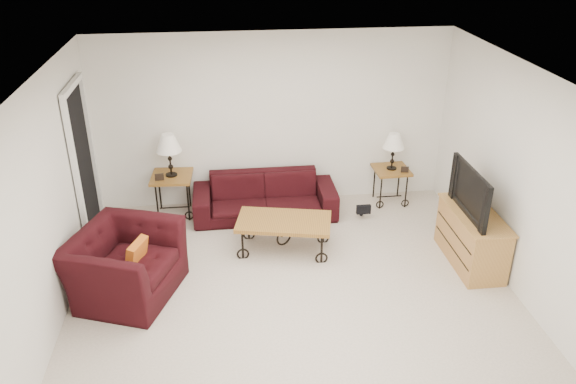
{
  "coord_description": "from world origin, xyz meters",
  "views": [
    {
      "loc": [
        -0.7,
        -5.19,
        3.94
      ],
      "look_at": [
        0.0,
        0.7,
        1.0
      ],
      "focal_mm": 35.78,
      "sensor_mm": 36.0,
      "label": 1
    }
  ],
  "objects_px": {
    "lamp_left": "(170,155)",
    "backpack": "(362,204)",
    "lamp_right": "(393,151)",
    "tv_stand": "(472,238)",
    "sofa": "(265,196)",
    "armchair": "(125,264)",
    "side_table_right": "(390,185)",
    "side_table_left": "(173,195)",
    "television": "(478,191)",
    "coffee_table": "(284,235)"
  },
  "relations": [
    {
      "from": "side_table_left",
      "to": "tv_stand",
      "type": "relative_size",
      "value": 0.54
    },
    {
      "from": "sofa",
      "to": "side_table_right",
      "type": "relative_size",
      "value": 3.68
    },
    {
      "from": "side_table_right",
      "to": "tv_stand",
      "type": "height_order",
      "value": "tv_stand"
    },
    {
      "from": "armchair",
      "to": "lamp_left",
      "type": "bearing_deg",
      "value": 7.92
    },
    {
      "from": "sofa",
      "to": "backpack",
      "type": "bearing_deg",
      "value": -8.59
    },
    {
      "from": "side_table_right",
      "to": "backpack",
      "type": "distance_m",
      "value": 0.64
    },
    {
      "from": "tv_stand",
      "to": "backpack",
      "type": "height_order",
      "value": "tv_stand"
    },
    {
      "from": "lamp_right",
      "to": "armchair",
      "type": "xyz_separation_m",
      "value": [
        -3.57,
        -1.85,
        -0.43
      ]
    },
    {
      "from": "sofa",
      "to": "side_table_left",
      "type": "bearing_deg",
      "value": 172.01
    },
    {
      "from": "armchair",
      "to": "coffee_table",
      "type": "bearing_deg",
      "value": -48.84
    },
    {
      "from": "armchair",
      "to": "television",
      "type": "distance_m",
      "value": 4.13
    },
    {
      "from": "armchair",
      "to": "backpack",
      "type": "distance_m",
      "value": 3.4
    },
    {
      "from": "side_table_left",
      "to": "television",
      "type": "height_order",
      "value": "television"
    },
    {
      "from": "side_table_left",
      "to": "lamp_left",
      "type": "xyz_separation_m",
      "value": [
        0.0,
        0.0,
        0.61
      ]
    },
    {
      "from": "side_table_right",
      "to": "coffee_table",
      "type": "height_order",
      "value": "side_table_right"
    },
    {
      "from": "coffee_table",
      "to": "television",
      "type": "distance_m",
      "value": 2.41
    },
    {
      "from": "sofa",
      "to": "armchair",
      "type": "relative_size",
      "value": 1.7
    },
    {
      "from": "sofa",
      "to": "armchair",
      "type": "distance_m",
      "value": 2.39
    },
    {
      "from": "backpack",
      "to": "sofa",
      "type": "bearing_deg",
      "value": 168.6
    },
    {
      "from": "armchair",
      "to": "tv_stand",
      "type": "relative_size",
      "value": 1.04
    },
    {
      "from": "lamp_left",
      "to": "backpack",
      "type": "height_order",
      "value": "lamp_left"
    },
    {
      "from": "lamp_left",
      "to": "sofa",
      "type": "bearing_deg",
      "value": -7.99
    },
    {
      "from": "side_table_right",
      "to": "lamp_left",
      "type": "height_order",
      "value": "lamp_left"
    },
    {
      "from": "sofa",
      "to": "lamp_left",
      "type": "xyz_separation_m",
      "value": [
        -1.28,
        0.18,
        0.62
      ]
    },
    {
      "from": "sofa",
      "to": "side_table_right",
      "type": "xyz_separation_m",
      "value": [
        1.87,
        0.18,
        -0.02
      ]
    },
    {
      "from": "side_table_right",
      "to": "coffee_table",
      "type": "relative_size",
      "value": 0.46
    },
    {
      "from": "side_table_left",
      "to": "television",
      "type": "xyz_separation_m",
      "value": [
        3.66,
        -1.69,
        0.67
      ]
    },
    {
      "from": "lamp_right",
      "to": "television",
      "type": "height_order",
      "value": "television"
    },
    {
      "from": "side_table_left",
      "to": "tv_stand",
      "type": "bearing_deg",
      "value": -24.68
    },
    {
      "from": "coffee_table",
      "to": "tv_stand",
      "type": "bearing_deg",
      "value": -13.49
    },
    {
      "from": "sofa",
      "to": "lamp_right",
      "type": "relative_size",
      "value": 3.68
    },
    {
      "from": "armchair",
      "to": "television",
      "type": "xyz_separation_m",
      "value": [
        4.08,
        0.16,
        0.59
      ]
    },
    {
      "from": "side_table_right",
      "to": "television",
      "type": "xyz_separation_m",
      "value": [
        0.51,
        -1.69,
        0.7
      ]
    },
    {
      "from": "coffee_table",
      "to": "sofa",
      "type": "bearing_deg",
      "value": 99.4
    },
    {
      "from": "sofa",
      "to": "television",
      "type": "distance_m",
      "value": 2.9
    },
    {
      "from": "lamp_right",
      "to": "backpack",
      "type": "relative_size",
      "value": 1.36
    },
    {
      "from": "sofa",
      "to": "tv_stand",
      "type": "distance_m",
      "value": 2.84
    },
    {
      "from": "lamp_right",
      "to": "backpack",
      "type": "height_order",
      "value": "lamp_right"
    },
    {
      "from": "side_table_right",
      "to": "coffee_table",
      "type": "distance_m",
      "value": 2.06
    },
    {
      "from": "tv_stand",
      "to": "backpack",
      "type": "distance_m",
      "value": 1.68
    },
    {
      "from": "side_table_right",
      "to": "lamp_right",
      "type": "height_order",
      "value": "lamp_right"
    },
    {
      "from": "lamp_left",
      "to": "armchair",
      "type": "distance_m",
      "value": 1.97
    },
    {
      "from": "lamp_right",
      "to": "tv_stand",
      "type": "relative_size",
      "value": 0.48
    },
    {
      "from": "side_table_right",
      "to": "television",
      "type": "distance_m",
      "value": 1.9
    },
    {
      "from": "sofa",
      "to": "lamp_right",
      "type": "bearing_deg",
      "value": 5.5
    },
    {
      "from": "side_table_right",
      "to": "backpack",
      "type": "height_order",
      "value": "side_table_right"
    },
    {
      "from": "lamp_left",
      "to": "tv_stand",
      "type": "distance_m",
      "value": 4.09
    },
    {
      "from": "coffee_table",
      "to": "side_table_right",
      "type": "bearing_deg",
      "value": 34.1
    },
    {
      "from": "television",
      "to": "lamp_left",
      "type": "bearing_deg",
      "value": -114.8
    },
    {
      "from": "sofa",
      "to": "side_table_right",
      "type": "bearing_deg",
      "value": 5.5
    }
  ]
}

